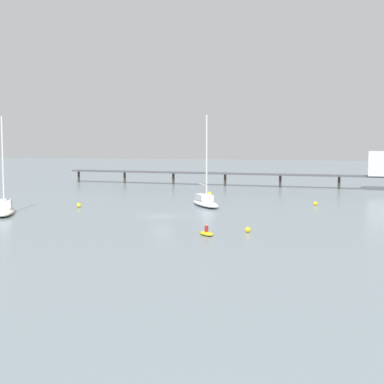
{
  "coord_description": "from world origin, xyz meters",
  "views": [
    {
      "loc": [
        18.76,
        -68.44,
        9.41
      ],
      "look_at": [
        0.0,
        16.81,
        1.5
      ],
      "focal_mm": 54.63,
      "sensor_mm": 36.0,
      "label": 1
    }
  ],
  "objects_px": {
    "sailboat_cream": "(5,208)",
    "sailboat_white": "(205,201)",
    "mooring_buoy_far": "(248,230)",
    "mooring_buoy_inner": "(79,205)",
    "mooring_buoy_outer": "(315,203)",
    "dinghy_yellow": "(207,233)",
    "mooring_buoy_near": "(209,194)",
    "pier": "(320,168)"
  },
  "relations": [
    {
      "from": "sailboat_cream",
      "to": "sailboat_white",
      "type": "bearing_deg",
      "value": 32.07
    },
    {
      "from": "mooring_buoy_far",
      "to": "mooring_buoy_inner",
      "type": "bearing_deg",
      "value": 146.91
    },
    {
      "from": "sailboat_white",
      "to": "sailboat_cream",
      "type": "distance_m",
      "value": 27.06
    },
    {
      "from": "mooring_buoy_outer",
      "to": "mooring_buoy_far",
      "type": "bearing_deg",
      "value": -103.9
    },
    {
      "from": "mooring_buoy_outer",
      "to": "mooring_buoy_inner",
      "type": "height_order",
      "value": "mooring_buoy_inner"
    },
    {
      "from": "sailboat_cream",
      "to": "mooring_buoy_outer",
      "type": "distance_m",
      "value": 42.3
    },
    {
      "from": "sailboat_white",
      "to": "dinghy_yellow",
      "type": "relative_size",
      "value": 5.13
    },
    {
      "from": "mooring_buoy_far",
      "to": "mooring_buoy_outer",
      "type": "relative_size",
      "value": 1.02
    },
    {
      "from": "mooring_buoy_far",
      "to": "mooring_buoy_outer",
      "type": "distance_m",
      "value": 26.92
    },
    {
      "from": "mooring_buoy_far",
      "to": "sailboat_cream",
      "type": "bearing_deg",
      "value": 166.09
    },
    {
      "from": "mooring_buoy_outer",
      "to": "sailboat_cream",
      "type": "bearing_deg",
      "value": -154.39
    },
    {
      "from": "sailboat_white",
      "to": "mooring_buoy_near",
      "type": "height_order",
      "value": "sailboat_white"
    },
    {
      "from": "pier",
      "to": "sailboat_cream",
      "type": "xyz_separation_m",
      "value": [
        -38.6,
        -48.09,
        -3.2
      ]
    },
    {
      "from": "dinghy_yellow",
      "to": "mooring_buoy_near",
      "type": "relative_size",
      "value": 3.4
    },
    {
      "from": "mooring_buoy_outer",
      "to": "mooring_buoy_inner",
      "type": "xyz_separation_m",
      "value": [
        -31.92,
        -9.54,
        0.03
      ]
    },
    {
      "from": "dinghy_yellow",
      "to": "mooring_buoy_outer",
      "type": "bearing_deg",
      "value": 70.37
    },
    {
      "from": "sailboat_cream",
      "to": "mooring_buoy_inner",
      "type": "bearing_deg",
      "value": 54.52
    },
    {
      "from": "mooring_buoy_far",
      "to": "dinghy_yellow",
      "type": "bearing_deg",
      "value": -145.82
    },
    {
      "from": "mooring_buoy_far",
      "to": "mooring_buoy_outer",
      "type": "xyz_separation_m",
      "value": [
        6.47,
        26.13,
        -0.0
      ]
    },
    {
      "from": "dinghy_yellow",
      "to": "mooring_buoy_inner",
      "type": "relative_size",
      "value": 3.92
    },
    {
      "from": "pier",
      "to": "mooring_buoy_near",
      "type": "height_order",
      "value": "pier"
    },
    {
      "from": "mooring_buoy_far",
      "to": "mooring_buoy_inner",
      "type": "height_order",
      "value": "mooring_buoy_inner"
    },
    {
      "from": "mooring_buoy_far",
      "to": "mooring_buoy_inner",
      "type": "distance_m",
      "value": 30.37
    },
    {
      "from": "pier",
      "to": "sailboat_cream",
      "type": "height_order",
      "value": "sailboat_cream"
    },
    {
      "from": "sailboat_white",
      "to": "mooring_buoy_inner",
      "type": "bearing_deg",
      "value": -161.38
    },
    {
      "from": "sailboat_white",
      "to": "mooring_buoy_outer",
      "type": "height_order",
      "value": "sailboat_white"
    },
    {
      "from": "dinghy_yellow",
      "to": "mooring_buoy_far",
      "type": "relative_size",
      "value": 4.27
    },
    {
      "from": "mooring_buoy_inner",
      "to": "mooring_buoy_outer",
      "type": "bearing_deg",
      "value": 16.65
    },
    {
      "from": "sailboat_cream",
      "to": "mooring_buoy_far",
      "type": "xyz_separation_m",
      "value": [
        31.68,
        -7.84,
        -0.48
      ]
    },
    {
      "from": "pier",
      "to": "mooring_buoy_inner",
      "type": "relative_size",
      "value": 108.89
    },
    {
      "from": "pier",
      "to": "sailboat_white",
      "type": "relative_size",
      "value": 5.42
    },
    {
      "from": "mooring_buoy_far",
      "to": "mooring_buoy_near",
      "type": "height_order",
      "value": "mooring_buoy_near"
    },
    {
      "from": "dinghy_yellow",
      "to": "mooring_buoy_inner",
      "type": "bearing_deg",
      "value": 138.57
    },
    {
      "from": "sailboat_cream",
      "to": "dinghy_yellow",
      "type": "bearing_deg",
      "value": -20.43
    },
    {
      "from": "pier",
      "to": "mooring_buoy_inner",
      "type": "xyz_separation_m",
      "value": [
        -32.37,
        -39.36,
        -3.66
      ]
    },
    {
      "from": "sailboat_cream",
      "to": "dinghy_yellow",
      "type": "relative_size",
      "value": 4.91
    },
    {
      "from": "mooring_buoy_outer",
      "to": "mooring_buoy_inner",
      "type": "bearing_deg",
      "value": -163.35
    },
    {
      "from": "mooring_buoy_far",
      "to": "mooring_buoy_near",
      "type": "bearing_deg",
      "value": 106.56
    },
    {
      "from": "dinghy_yellow",
      "to": "mooring_buoy_far",
      "type": "bearing_deg",
      "value": 34.18
    },
    {
      "from": "dinghy_yellow",
      "to": "mooring_buoy_near",
      "type": "distance_m",
      "value": 39.62
    },
    {
      "from": "dinghy_yellow",
      "to": "mooring_buoy_outer",
      "type": "xyz_separation_m",
      "value": [
        10.23,
        28.68,
        0.06
      ]
    },
    {
      "from": "mooring_buoy_outer",
      "to": "mooring_buoy_inner",
      "type": "relative_size",
      "value": 0.9
    }
  ]
}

